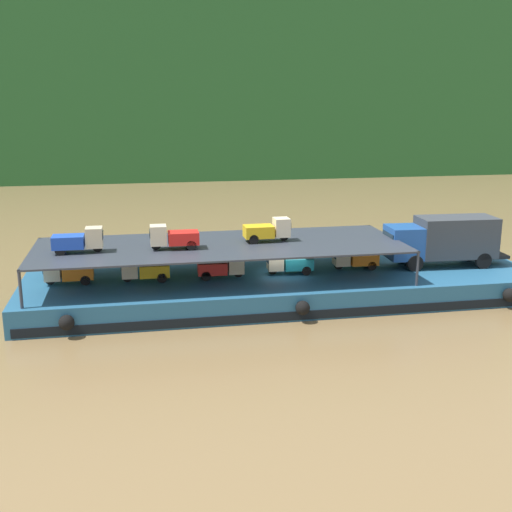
% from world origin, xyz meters
% --- Properties ---
extents(ground_plane, '(400.00, 400.00, 0.00)m').
position_xyz_m(ground_plane, '(0.00, 0.00, 0.00)').
color(ground_plane, brown).
extents(hillside_far_bank, '(113.01, 38.89, 36.59)m').
position_xyz_m(hillside_far_bank, '(0.00, 75.06, 20.61)').
color(hillside_far_bank, '#235628').
rests_on(hillside_far_bank, ground).
extents(cargo_barge, '(30.56, 9.20, 1.50)m').
position_xyz_m(cargo_barge, '(0.00, -0.03, 0.75)').
color(cargo_barge, '#23567A').
rests_on(cargo_barge, ground).
extents(covered_lorry, '(7.93, 2.58, 3.10)m').
position_xyz_m(covered_lorry, '(10.30, 0.05, 3.19)').
color(covered_lorry, '#1E4C99').
rests_on(covered_lorry, cargo_barge).
extents(cargo_rack, '(21.36, 7.77, 2.00)m').
position_xyz_m(cargo_rack, '(-3.80, 0.00, 3.44)').
color(cargo_rack, '#2D333D').
rests_on(cargo_rack, cargo_barge).
extents(mini_truck_lower_stern, '(2.76, 1.23, 1.38)m').
position_xyz_m(mini_truck_lower_stern, '(-12.51, 0.35, 2.19)').
color(mini_truck_lower_stern, orange).
rests_on(mini_truck_lower_stern, cargo_barge).
extents(mini_truck_lower_aft, '(2.75, 1.21, 1.38)m').
position_xyz_m(mini_truck_lower_aft, '(-8.22, 0.07, 2.19)').
color(mini_truck_lower_aft, gold).
rests_on(mini_truck_lower_aft, cargo_barge).
extents(mini_truck_lower_mid, '(2.78, 1.28, 1.38)m').
position_xyz_m(mini_truck_lower_mid, '(-3.75, -0.08, 2.19)').
color(mini_truck_lower_mid, red).
rests_on(mini_truck_lower_mid, cargo_barge).
extents(mini_truck_lower_fore, '(2.79, 1.28, 1.38)m').
position_xyz_m(mini_truck_lower_fore, '(0.34, 0.05, 2.19)').
color(mini_truck_lower_fore, teal).
rests_on(mini_truck_lower_fore, cargo_barge).
extents(mini_truck_lower_bow, '(2.78, 1.26, 1.38)m').
position_xyz_m(mini_truck_lower_bow, '(4.60, 0.41, 2.19)').
color(mini_truck_lower_bow, orange).
rests_on(mini_truck_lower_bow, cargo_barge).
extents(mini_truck_upper_stern, '(2.74, 1.21, 1.38)m').
position_xyz_m(mini_truck_upper_stern, '(-11.72, -0.55, 4.19)').
color(mini_truck_upper_stern, '#1E47B7').
rests_on(mini_truck_upper_stern, cargo_rack).
extents(mini_truck_upper_mid, '(2.75, 1.22, 1.38)m').
position_xyz_m(mini_truck_upper_mid, '(-6.55, -0.67, 4.19)').
color(mini_truck_upper_mid, red).
rests_on(mini_truck_upper_mid, cargo_rack).
extents(mini_truck_upper_fore, '(2.76, 1.23, 1.38)m').
position_xyz_m(mini_truck_upper_fore, '(-0.92, 0.24, 4.19)').
color(mini_truck_upper_fore, gold).
rests_on(mini_truck_upper_fore, cargo_rack).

